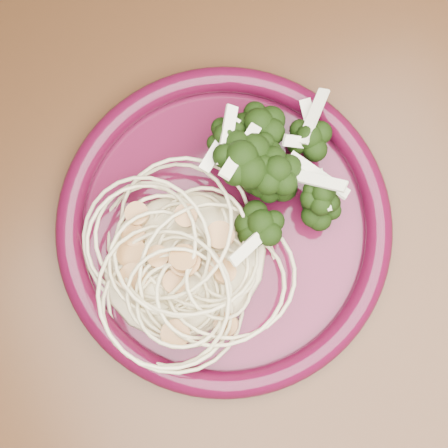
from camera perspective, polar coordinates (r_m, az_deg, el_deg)
dining_table at (r=0.64m, az=-7.08°, el=-10.69°), size 1.20×0.80×0.75m
dinner_plate at (r=0.54m, az=0.00°, el=-0.18°), size 0.36×0.36×0.02m
spaghetti_pile at (r=0.52m, az=-3.65°, el=-3.47°), size 0.17×0.16×0.03m
scallop_cluster at (r=0.48m, az=-3.93°, el=-2.94°), size 0.16×0.16×0.04m
broccoli_pile at (r=0.52m, az=4.43°, el=4.51°), size 0.13×0.17×0.05m
onion_garnish at (r=0.49m, az=4.72°, el=5.47°), size 0.09×0.11×0.05m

